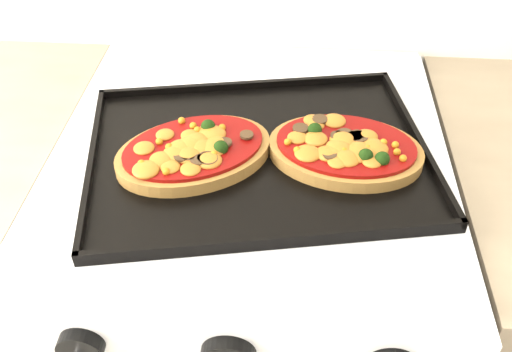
# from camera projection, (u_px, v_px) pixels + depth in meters

# --- Properties ---
(stove) EXTENTS (0.60, 0.60, 0.91)m
(stove) POSITION_uv_depth(u_px,v_px,m) (252.00, 317.00, 1.17)
(stove) COLOR white
(stove) RESTS_ON floor
(control_panel) EXTENTS (0.60, 0.02, 0.09)m
(control_panel) POSITION_uv_depth(u_px,v_px,m) (228.00, 342.00, 0.67)
(control_panel) COLOR white
(control_panel) RESTS_ON stove
(knob_left) EXTENTS (0.06, 0.02, 0.06)m
(knob_left) POSITION_uv_depth(u_px,v_px,m) (81.00, 347.00, 0.66)
(knob_left) COLOR black
(knob_left) RESTS_ON control_panel
(baking_tray) EXTENTS (0.54, 0.44, 0.02)m
(baking_tray) POSITION_uv_depth(u_px,v_px,m) (259.00, 152.00, 0.83)
(baking_tray) COLOR black
(baking_tray) RESTS_ON stove
(pizza_left) EXTENTS (0.27, 0.24, 0.03)m
(pizza_left) POSITION_uv_depth(u_px,v_px,m) (194.00, 150.00, 0.81)
(pizza_left) COLOR #A77B39
(pizza_left) RESTS_ON baking_tray
(pizza_right) EXTENTS (0.24, 0.18, 0.03)m
(pizza_right) POSITION_uv_depth(u_px,v_px,m) (346.00, 148.00, 0.81)
(pizza_right) COLOR #A77B39
(pizza_right) RESTS_ON baking_tray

